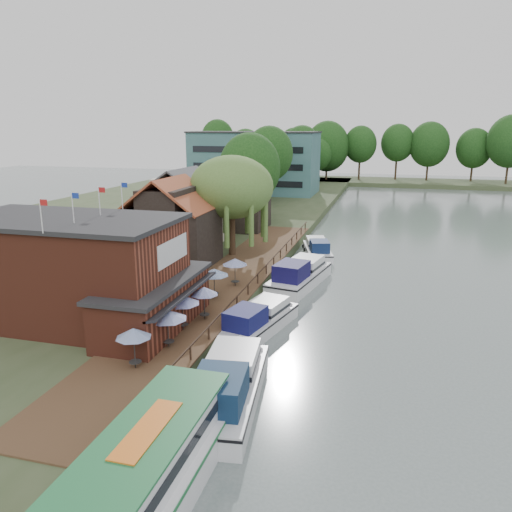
% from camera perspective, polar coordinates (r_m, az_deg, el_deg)
% --- Properties ---
extents(ground, '(260.00, 260.00, 0.00)m').
position_cam_1_polar(ground, '(33.11, 4.66, -10.82)').
color(ground, '#556261').
rests_on(ground, ground).
extents(land_bank, '(50.00, 140.00, 1.00)m').
position_cam_1_polar(land_bank, '(74.74, -13.28, 3.64)').
color(land_bank, '#384728').
rests_on(land_bank, ground).
extents(quay_deck, '(6.00, 50.00, 0.10)m').
position_cam_1_polar(quay_deck, '(43.65, -3.23, -2.94)').
color(quay_deck, '#47301E').
rests_on(quay_deck, land_bank).
extents(quay_rail, '(0.20, 49.00, 1.00)m').
position_cam_1_polar(quay_rail, '(43.23, 0.37, -2.47)').
color(quay_rail, black).
rests_on(quay_rail, land_bank).
extents(pub, '(20.00, 11.00, 7.30)m').
position_cam_1_polar(pub, '(35.66, -18.19, -1.66)').
color(pub, maroon).
rests_on(pub, land_bank).
extents(hotel_block, '(25.40, 12.40, 12.30)m').
position_cam_1_polar(hotel_block, '(103.37, -0.13, 10.68)').
color(hotel_block, '#38666B').
rests_on(hotel_block, land_bank).
extents(cottage_a, '(8.60, 7.60, 8.50)m').
position_cam_1_polar(cottage_a, '(48.77, -9.65, 3.83)').
color(cottage_a, black).
rests_on(cottage_a, land_bank).
extents(cottage_b, '(9.60, 8.60, 8.50)m').
position_cam_1_polar(cottage_b, '(58.98, -8.26, 5.73)').
color(cottage_b, beige).
rests_on(cottage_b, land_bank).
extents(cottage_c, '(7.60, 7.60, 8.50)m').
position_cam_1_polar(cottage_c, '(65.97, -1.94, 6.80)').
color(cottage_c, black).
rests_on(cottage_c, land_bank).
extents(willow, '(8.60, 8.60, 10.43)m').
position_cam_1_polar(willow, '(51.58, -2.80, 5.68)').
color(willow, '#476B2D').
rests_on(willow, land_bank).
extents(umbrella_0, '(2.00, 2.00, 2.38)m').
position_cam_1_polar(umbrella_0, '(28.85, -13.73, -10.19)').
color(umbrella_0, navy).
rests_on(umbrella_0, quay_deck).
extents(umbrella_1, '(2.41, 2.41, 2.38)m').
position_cam_1_polar(umbrella_1, '(31.01, -10.02, -8.20)').
color(umbrella_1, navy).
rests_on(umbrella_1, quay_deck).
extents(umbrella_2, '(2.33, 2.33, 2.38)m').
position_cam_1_polar(umbrella_2, '(33.41, -8.37, -6.42)').
color(umbrella_2, navy).
rests_on(umbrella_2, quay_deck).
extents(umbrella_3, '(1.98, 1.98, 2.38)m').
position_cam_1_polar(umbrella_3, '(34.94, -5.92, -5.39)').
color(umbrella_3, navy).
rests_on(umbrella_3, quay_deck).
extents(umbrella_4, '(2.32, 2.32, 2.38)m').
position_cam_1_polar(umbrella_4, '(39.21, -4.80, -3.12)').
color(umbrella_4, navy).
rests_on(umbrella_4, quay_deck).
extents(umbrella_5, '(2.15, 2.15, 2.38)m').
position_cam_1_polar(umbrella_5, '(42.06, -2.41, -1.85)').
color(umbrella_5, navy).
rests_on(umbrella_5, quay_deck).
extents(cruiser_0, '(4.86, 11.27, 2.69)m').
position_cam_1_polar(cruiser_0, '(26.86, -3.26, -13.97)').
color(cruiser_0, silver).
rests_on(cruiser_0, ground).
extents(cruiser_1, '(5.15, 9.94, 2.28)m').
position_cam_1_polar(cruiser_1, '(35.54, 0.23, -6.93)').
color(cruiser_1, silver).
rests_on(cruiser_1, ground).
extents(cruiser_2, '(5.36, 11.23, 2.65)m').
position_cam_1_polar(cruiser_2, '(45.77, 5.01, -1.78)').
color(cruiser_2, silver).
rests_on(cruiser_2, ground).
extents(cruiser_3, '(5.19, 9.39, 2.13)m').
position_cam_1_polar(cruiser_3, '(56.50, 7.04, 1.05)').
color(cruiser_3, white).
rests_on(cruiser_3, ground).
extents(tour_boat, '(3.96, 13.96, 3.04)m').
position_cam_1_polar(tour_boat, '(20.91, -12.99, -23.07)').
color(tour_boat, silver).
rests_on(tour_boat, ground).
extents(swan, '(0.44, 0.44, 0.44)m').
position_cam_1_polar(swan, '(25.03, -11.29, -19.62)').
color(swan, white).
rests_on(swan, ground).
extents(bank_tree_0, '(8.86, 8.86, 12.43)m').
position_cam_1_polar(bank_tree_0, '(72.76, -0.73, 9.09)').
color(bank_tree_0, '#143811').
rests_on(bank_tree_0, land_bank).
extents(bank_tree_1, '(7.88, 7.88, 13.37)m').
position_cam_1_polar(bank_tree_1, '(84.06, 1.50, 10.15)').
color(bank_tree_1, '#143811').
rests_on(bank_tree_1, land_bank).
extents(bank_tree_2, '(6.80, 6.80, 12.50)m').
position_cam_1_polar(bank_tree_2, '(91.87, 1.06, 10.25)').
color(bank_tree_2, '#143811').
rests_on(bank_tree_2, land_bank).
extents(bank_tree_3, '(8.25, 8.25, 13.50)m').
position_cam_1_polar(bank_tree_3, '(108.03, 5.24, 11.11)').
color(bank_tree_3, '#143811').
rests_on(bank_tree_3, land_bank).
extents(bank_tree_4, '(7.64, 7.64, 13.00)m').
position_cam_1_polar(bank_tree_4, '(118.93, 5.09, 11.30)').
color(bank_tree_4, '#143811').
rests_on(bank_tree_4, land_bank).
extents(bank_tree_5, '(6.72, 6.72, 10.42)m').
position_cam_1_polar(bank_tree_5, '(124.84, 7.03, 10.81)').
color(bank_tree_5, '#143811').
rests_on(bank_tree_5, land_bank).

